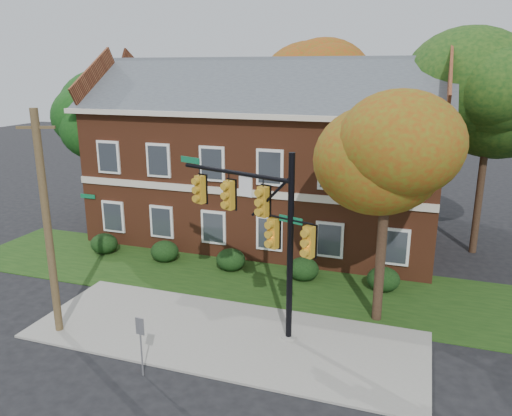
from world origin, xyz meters
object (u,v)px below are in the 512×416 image
(tree_near_right, at_px, (395,145))
(tree_left_rear, at_px, (98,114))
(sign_post, at_px, (141,337))
(hedge_left, at_px, (165,251))
(tree_right_rear, at_px, (500,92))
(tree_far_rear, at_px, (321,74))
(hedge_right, at_px, (303,269))
(hedge_far_right, at_px, (383,279))
(apartment_building, at_px, (265,149))
(traffic_signal, at_px, (262,222))
(hedge_far_left, at_px, (104,244))
(utility_pole, at_px, (47,225))
(hedge_center, at_px, (231,260))

(tree_near_right, bearing_deg, tree_left_rear, 157.64)
(sign_post, bearing_deg, hedge_left, 118.47)
(tree_right_rear, height_order, tree_far_rear, tree_far_rear)
(hedge_right, height_order, sign_post, sign_post)
(hedge_far_right, height_order, tree_far_rear, tree_far_rear)
(apartment_building, relative_size, traffic_signal, 2.83)
(hedge_left, distance_m, hedge_right, 7.00)
(hedge_far_left, xyz_separation_m, hedge_far_right, (14.00, 0.00, 0.00))
(utility_pole, bearing_deg, apartment_building, 51.96)
(hedge_far_left, height_order, tree_left_rear, tree_left_rear)
(tree_right_rear, bearing_deg, hedge_far_left, -161.55)
(tree_right_rear, relative_size, sign_post, 5.40)
(tree_right_rear, height_order, utility_pole, tree_right_rear)
(hedge_far_left, distance_m, tree_near_right, 15.75)
(hedge_right, bearing_deg, hedge_left, 180.00)
(tree_near_right, bearing_deg, hedge_left, 165.19)
(sign_post, bearing_deg, hedge_right, 74.76)
(apartment_building, bearing_deg, hedge_left, -123.67)
(apartment_building, distance_m, tree_near_right, 10.97)
(tree_right_rear, relative_size, tree_far_rear, 0.92)
(utility_pole, bearing_deg, hedge_far_right, 12.88)
(tree_near_right, xyz_separation_m, traffic_signal, (-4.13, -1.98, -2.55))
(hedge_left, relative_size, utility_pole, 0.18)
(hedge_left, xyz_separation_m, tree_near_right, (10.72, -2.83, 6.14))
(tree_left_rear, height_order, traffic_signal, tree_left_rear)
(hedge_right, height_order, hedge_far_right, same)
(tree_near_right, bearing_deg, tree_far_rear, 110.27)
(hedge_left, xyz_separation_m, sign_post, (4.00, -8.70, 0.81))
(utility_pole, bearing_deg, tree_right_rear, 20.38)
(hedge_center, distance_m, tree_near_right, 9.90)
(hedge_right, distance_m, tree_far_rear, 15.66)
(tree_near_right, bearing_deg, traffic_signal, -154.37)
(hedge_far_right, distance_m, sign_post, 10.89)
(utility_pole, bearing_deg, hedge_right, 23.84)
(apartment_building, height_order, tree_left_rear, apartment_building)
(hedge_far_right, xyz_separation_m, utility_pole, (-10.79, -7.31, 3.52))
(tree_left_rear, bearing_deg, tree_right_rear, 5.36)
(hedge_left, bearing_deg, tree_far_rear, 69.71)
(tree_left_rear, bearing_deg, hedge_far_right, -13.89)
(hedge_far_left, distance_m, traffic_signal, 11.75)
(hedge_right, bearing_deg, traffic_signal, -94.79)
(tree_left_rear, distance_m, utility_pole, 13.17)
(apartment_building, relative_size, hedge_left, 13.43)
(hedge_far_right, relative_size, tree_far_rear, 0.12)
(apartment_building, bearing_deg, tree_far_rear, 80.29)
(hedge_center, xyz_separation_m, tree_right_rear, (11.31, 6.11, 7.60))
(hedge_right, relative_size, tree_left_rear, 0.16)
(tree_right_rear, xyz_separation_m, traffic_signal, (-8.22, -10.93, -4.00))
(apartment_building, xyz_separation_m, hedge_far_left, (-7.00, -5.25, -4.46))
(tree_near_right, relative_size, traffic_signal, 1.29)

